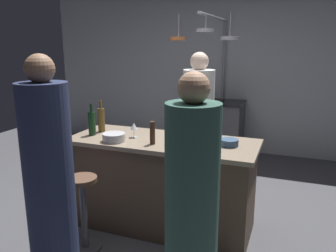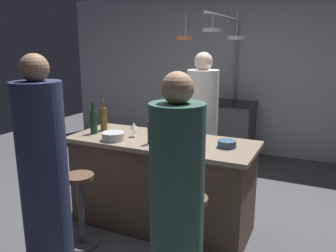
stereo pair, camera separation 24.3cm
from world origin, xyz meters
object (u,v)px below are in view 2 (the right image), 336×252
object	(u,v)px
guest_left	(44,177)
mixing_bowl_steel	(113,136)
wine_glass_near_left_guest	(172,126)
wine_glass_by_chef	(196,132)
bar_stool_right	(190,234)
pepper_mill	(150,133)
stove_range	(228,129)
bar_stool_left	(81,207)
chef	(202,132)
guest_right	(177,210)
mixing_bowl_blue	(227,144)
wine_glass_near_right_guest	(134,126)
wine_bottle_white	(177,135)
wine_bottle_red	(94,122)
wine_bottle_dark	(188,137)
wine_bottle_amber	(104,118)

from	to	relation	value
guest_left	mixing_bowl_steel	xyz separation A→B (m)	(0.10, 0.79, 0.14)
wine_glass_near_left_guest	wine_glass_by_chef	bearing A→B (deg)	-22.35
bar_stool_right	pepper_mill	bearing A→B (deg)	141.90
stove_range	bar_stool_left	distance (m)	3.11
bar_stool_right	wine_glass_near_left_guest	xyz separation A→B (m)	(-0.51, 0.78, 0.63)
chef	guest_right	world-z (taller)	chef
bar_stool_left	guest_left	bearing A→B (deg)	-92.04
mixing_bowl_steel	mixing_bowl_blue	size ratio (longest dim) A/B	1.30
bar_stool_right	pepper_mill	xyz separation A→B (m)	(-0.58, 0.45, 0.63)
wine_glass_by_chef	wine_glass_near_right_guest	bearing A→B (deg)	-174.67
chef	mixing_bowl_blue	distance (m)	0.96
wine_bottle_white	wine_glass_by_chef	world-z (taller)	wine_bottle_white
bar_stool_left	wine_bottle_red	size ratio (longest dim) A/B	2.13
mixing_bowl_steel	wine_glass_near_right_guest	bearing A→B (deg)	57.92
wine_bottle_dark	wine_bottle_amber	distance (m)	1.10
pepper_mill	bar_stool_right	bearing A→B (deg)	-38.10
wine_bottle_white	bar_stool_left	bearing A→B (deg)	-152.83
wine_bottle_amber	wine_glass_near_left_guest	xyz separation A→B (m)	(0.74, 0.10, -0.02)
guest_right	guest_left	distance (m)	1.10
chef	bar_stool_left	xyz separation A→B (m)	(-0.61, -1.44, -0.41)
mixing_bowl_steel	guest_left	bearing A→B (deg)	-97.45
wine_bottle_white	wine_glass_near_left_guest	world-z (taller)	wine_bottle_white
guest_left	wine_glass_by_chef	xyz separation A→B (m)	(0.85, 1.03, 0.21)
guest_left	wine_glass_near_left_guest	world-z (taller)	guest_left
guest_right	wine_bottle_dark	bearing A→B (deg)	106.94
bar_stool_right	bar_stool_left	world-z (taller)	same
wine_bottle_red	wine_glass_near_left_guest	distance (m)	0.80
mixing_bowl_steel	wine_bottle_dark	bearing A→B (deg)	-0.37
mixing_bowl_steel	guest_right	bearing A→B (deg)	-37.81
chef	mixing_bowl_steel	size ratio (longest dim) A/B	7.98
stove_range	bar_stool_left	size ratio (longest dim) A/B	1.31
wine_bottle_white	wine_glass_near_right_guest	distance (m)	0.59
wine_glass_by_chef	wine_glass_near_left_guest	world-z (taller)	same
guest_right	wine_glass_by_chef	size ratio (longest dim) A/B	11.19
wine_glass_near_right_guest	wine_bottle_amber	bearing A→B (deg)	168.01
guest_right	wine_glass_near_right_guest	xyz separation A→B (m)	(-0.88, 0.96, 0.25)
guest_right	mixing_bowl_blue	xyz separation A→B (m)	(0.04, 1.01, 0.17)
chef	wine_glass_near_left_guest	bearing A→B (deg)	-97.13
bar_stool_right	stove_range	bearing A→B (deg)	100.10
chef	wine_bottle_red	size ratio (longest dim) A/B	5.34
wine_bottle_amber	wine_glass_near_left_guest	world-z (taller)	wine_bottle_amber
stove_range	wine_bottle_white	distance (m)	2.76
bar_stool_right	chef	bearing A→B (deg)	106.58
wine_bottle_white	wine_glass_near_left_guest	distance (m)	0.45
wine_bottle_white	mixing_bowl_blue	xyz separation A→B (m)	(0.37, 0.25, -0.10)
bar_stool_right	wine_glass_near_left_guest	distance (m)	1.13
pepper_mill	guest_left	bearing A→B (deg)	-119.99
guest_right	wine_bottle_amber	bearing A→B (deg)	141.06
wine_glass_by_chef	mixing_bowl_blue	distance (m)	0.30
wine_bottle_dark	wine_glass_by_chef	size ratio (longest dim) A/B	2.15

